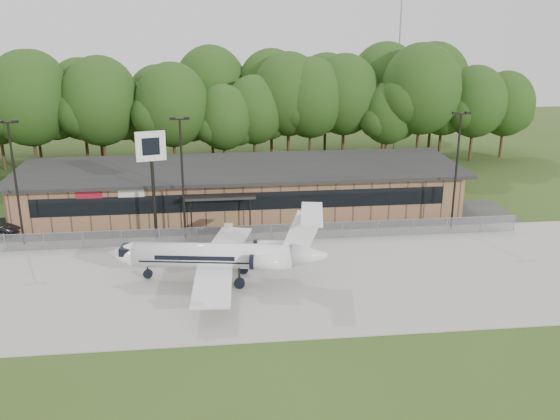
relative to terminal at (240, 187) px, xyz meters
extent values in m
plane|color=#334819|center=(0.00, -23.94, -2.18)|extent=(160.00, 160.00, 0.00)
cube|color=#9E9B93|center=(0.00, -15.94, -2.14)|extent=(64.00, 18.00, 0.08)
cube|color=#383835|center=(0.00, -4.44, -2.15)|extent=(50.00, 9.00, 0.06)
cube|color=#8B5C45|center=(0.00, 0.06, -0.18)|extent=(40.00, 10.00, 4.00)
cube|color=black|center=(0.00, -4.96, 0.12)|extent=(36.00, 0.08, 1.60)
cube|color=black|center=(0.00, -0.44, 1.97)|extent=(41.00, 11.50, 0.30)
cube|color=black|center=(-2.00, -5.54, 0.82)|extent=(6.00, 1.60, 0.20)
cube|color=maroon|center=(-13.00, -4.99, 1.22)|extent=(2.20, 0.06, 0.70)
cube|color=silver|center=(-9.50, -4.99, 1.22)|extent=(2.20, 0.06, 0.70)
cube|color=gray|center=(0.00, -8.94, -1.43)|extent=(46.00, 0.03, 1.50)
cube|color=gray|center=(0.00, -8.94, -0.68)|extent=(46.00, 0.04, 0.04)
cylinder|color=gray|center=(22.00, 24.06, 10.32)|extent=(0.20, 0.20, 25.00)
cylinder|color=black|center=(-18.00, -7.44, 2.82)|extent=(0.18, 0.18, 10.00)
cube|color=black|center=(-18.00, -7.44, 7.87)|extent=(1.20, 0.12, 0.12)
cube|color=black|center=(-18.55, -7.44, 7.94)|extent=(0.45, 0.30, 0.22)
cube|color=black|center=(-17.45, -7.44, 7.94)|extent=(0.45, 0.30, 0.22)
cylinder|color=black|center=(-5.00, -7.44, 2.82)|extent=(0.18, 0.18, 10.00)
cube|color=black|center=(-5.00, -7.44, 7.87)|extent=(1.20, 0.12, 0.12)
cube|color=black|center=(-5.55, -7.44, 7.94)|extent=(0.45, 0.30, 0.22)
cube|color=black|center=(-4.45, -7.44, 7.94)|extent=(0.45, 0.30, 0.22)
cylinder|color=black|center=(18.00, -7.44, 2.82)|extent=(0.18, 0.18, 10.00)
cube|color=black|center=(18.00, -7.44, 7.87)|extent=(1.20, 0.12, 0.12)
cube|color=black|center=(17.45, -7.44, 7.94)|extent=(0.45, 0.30, 0.22)
cube|color=black|center=(18.55, -7.44, 7.94)|extent=(0.45, 0.30, 0.22)
cylinder|color=white|center=(-2.78, -16.15, -0.29)|extent=(11.24, 3.54, 1.78)
cone|color=white|center=(-9.35, -15.07, -0.29)|extent=(2.48, 2.11, 1.78)
cone|color=white|center=(3.90, -17.24, -0.12)|extent=(2.70, 2.15, 1.78)
cube|color=white|center=(-2.82, -19.85, -0.79)|extent=(3.48, 6.97, 0.13)
cube|color=white|center=(-1.64, -12.62, -0.79)|extent=(3.48, 6.97, 0.13)
cylinder|color=white|center=(0.94, -18.16, -0.12)|extent=(2.57, 1.38, 1.00)
cylinder|color=white|center=(1.39, -15.42, -0.12)|extent=(2.57, 1.38, 1.00)
cube|color=white|center=(3.36, -17.15, 1.49)|extent=(2.72, 0.59, 3.34)
cube|color=white|center=(4.01, -17.26, 2.87)|extent=(2.25, 5.27, 0.11)
cube|color=black|center=(-8.58, -15.20, 0.02)|extent=(1.31, 1.49, 0.55)
cube|color=black|center=(-0.81, -16.47, -1.79)|extent=(1.31, 2.77, 0.78)
cylinder|color=black|center=(-7.38, -15.39, -1.79)|extent=(0.76, 0.76, 0.24)
cylinder|color=black|center=(-7.40, -7.14, 2.14)|extent=(0.31, 0.31, 8.64)
cube|color=silver|center=(-7.40, -7.14, 5.70)|extent=(2.38, 0.79, 2.38)
cube|color=black|center=(-7.37, -7.28, 5.70)|extent=(1.38, 0.35, 1.40)
camera|label=1|loc=(-2.60, -56.67, 16.49)|focal=40.00mm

